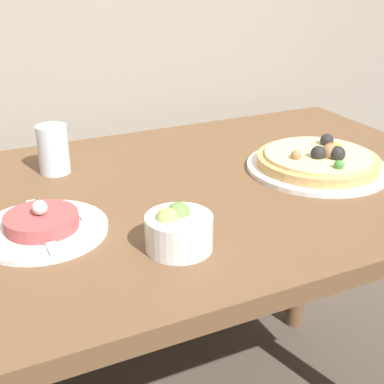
# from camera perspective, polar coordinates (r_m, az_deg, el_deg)

# --- Properties ---
(dining_table) EXTENTS (1.40, 0.77, 0.75)m
(dining_table) POSITION_cam_1_polar(r_m,az_deg,el_deg) (1.10, -4.27, -4.91)
(dining_table) COLOR brown
(dining_table) RESTS_ON ground_plane
(pizza_plate) EXTENTS (0.31, 0.31, 0.07)m
(pizza_plate) POSITION_cam_1_polar(r_m,az_deg,el_deg) (1.19, 13.34, 3.18)
(pizza_plate) COLOR white
(pizza_plate) RESTS_ON dining_table
(tartare_plate) EXTENTS (0.22, 0.22, 0.06)m
(tartare_plate) POSITION_cam_1_polar(r_m,az_deg,el_deg) (0.94, -15.70, -3.48)
(tartare_plate) COLOR white
(tartare_plate) RESTS_ON dining_table
(small_bowl) EXTENTS (0.11, 0.11, 0.07)m
(small_bowl) POSITION_cam_1_polar(r_m,az_deg,el_deg) (0.85, -1.51, -4.04)
(small_bowl) COLOR white
(small_bowl) RESTS_ON dining_table
(drinking_glass) EXTENTS (0.07, 0.07, 0.10)m
(drinking_glass) POSITION_cam_1_polar(r_m,az_deg,el_deg) (1.17, -14.57, 4.42)
(drinking_glass) COLOR silver
(drinking_glass) RESTS_ON dining_table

